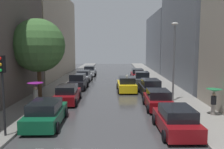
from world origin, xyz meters
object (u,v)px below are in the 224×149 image
Objects in this scene: parked_car_left_fifth at (90,71)px; parked_car_right_third at (150,88)px; pedestrian_by_kerb at (214,96)px; parked_car_right_second at (158,100)px; pedestrian_foreground at (35,89)px; traffic_light_left_corner at (2,78)px; taxi_midroad at (127,84)px; parked_car_right_fourth at (142,79)px; parked_car_left_nearest at (46,113)px; parked_car_left_fourth at (84,76)px; lamp_post_right at (174,56)px; street_tree_left at (38,46)px; parked_car_right_fifth at (137,75)px; parked_car_right_nearest at (176,120)px; parked_car_left_second at (68,94)px; parked_car_left_third at (78,82)px.

parked_car_left_fifth is 17.94m from parked_car_right_third.
pedestrian_by_kerb is (3.34, -7.40, 0.74)m from parked_car_right_third.
parked_car_right_second is 9.48m from pedestrian_foreground.
traffic_light_left_corner is (-1.61, -27.69, 2.52)m from parked_car_left_fifth.
traffic_light_left_corner is at bearing 150.24° from taxi_midroad.
parked_car_right_third is at bearing -176.02° from parked_car_right_fourth.
parked_car_left_fourth is at bearing -2.16° from parked_car_left_nearest.
pedestrian_by_kerb is 0.27× the size of lamp_post_right.
lamp_post_right reaches higher than parked_car_left_fifth.
parked_car_right_third is at bearing -134.74° from taxi_midroad.
street_tree_left is at bearing 170.95° from parked_car_left_fifth.
parked_car_right_third is (7.82, -16.15, 0.00)m from parked_car_left_fifth.
parked_car_right_fifth is at bearing -75.93° from parked_car_left_fourth.
taxi_midroad is 1.05× the size of traffic_light_left_corner.
parked_car_right_nearest reaches higher than parked_car_right_second.
parked_car_left_second is 1.02× the size of parked_car_right_third.
parked_car_right_third is 11.38m from pedestrian_foreground.
parked_car_left_third is at bearing 145.40° from lamp_post_right.
parked_car_left_fourth is 12.50m from parked_car_right_third.
street_tree_left reaches higher than traffic_light_left_corner.
taxi_midroad is at bearing -28.55° from parked_car_left_nearest.
taxi_midroad is at bearing -48.03° from parked_car_left_second.
pedestrian_foreground is at bearing -164.17° from lamp_post_right.
parked_car_left_fifth is at bearing 1.13° from parked_car_left_fourth.
pedestrian_foreground reaches higher than taxi_midroad.
lamp_post_right is at bearing -16.43° from pedestrian_by_kerb.
traffic_light_left_corner is at bearing 23.92° from pedestrian_foreground.
lamp_post_right is at bearing -166.64° from parked_car_right_fourth.
parked_car_left_nearest is at bearing 55.63° from traffic_light_left_corner.
parked_car_left_second is at bearing 132.08° from taxi_midroad.
traffic_light_left_corner reaches higher than pedestrian_by_kerb.
parked_car_right_second is at bearing -150.23° from parked_car_left_fourth.
parked_car_left_nearest is 1.00× the size of parked_car_left_second.
parked_car_left_nearest is 1.11× the size of traffic_light_left_corner.
pedestrian_foreground is at bearing 120.52° from parked_car_right_third.
parked_car_left_third reaches higher than parked_car_left_fourth.
parked_car_left_second is 11.86m from pedestrian_by_kerb.
parked_car_right_nearest is at bearing -156.52° from parked_car_left_fourth.
street_tree_left is at bearing 31.05° from pedestrian_by_kerb.
parked_car_right_fourth is 5.47m from parked_car_right_fifth.
parked_car_right_second is (7.67, -21.37, -0.05)m from parked_car_left_fifth.
parked_car_right_fourth is at bearing -114.39° from parked_car_left_fourth.
parked_car_right_fourth is at bearing 101.52° from lamp_post_right.
parked_car_left_fifth is 22.36m from pedestrian_foreground.
street_tree_left is (-2.76, 1.01, 4.26)m from parked_car_left_second.
traffic_light_left_corner reaches higher than parked_car_right_fifth.
parked_car_left_nearest is at bearing 179.08° from parked_car_left_fifth.
parked_car_left_fourth is (-0.22, 12.84, 0.00)m from parked_car_left_second.
pedestrian_foreground is at bearing 143.83° from parked_car_right_fourth.
parked_car_left_fifth reaches higher than parked_car_left_second.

